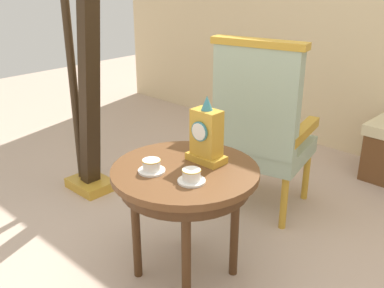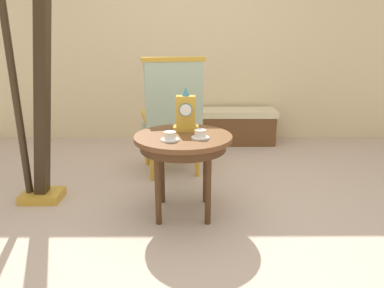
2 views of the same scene
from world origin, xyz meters
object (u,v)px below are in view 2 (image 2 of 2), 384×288
Objects in this scene: armchair at (172,116)px; harp at (35,111)px; mantel_clock at (186,113)px; teacup_left at (170,136)px; side_table at (183,145)px; window_bench at (236,126)px; teacup_right at (200,134)px.

harp is at bearing -150.74° from armchair.
mantel_clock is 1.17m from harp.
mantel_clock reaches higher than teacup_left.
mantel_clock is at bearing 81.59° from side_table.
window_bench is at bearing 70.18° from teacup_left.
teacup_left is (-0.09, -0.14, 0.10)m from side_table.
armchair is (-0.12, 0.80, 0.05)m from side_table.
teacup_right is (0.12, -0.08, 0.10)m from side_table.
harp is at bearing 175.40° from mantel_clock.
window_bench is (0.64, 1.90, -0.32)m from side_table.
teacup_left is 0.22m from teacup_right.
side_table is at bearing 57.09° from teacup_left.
side_table is at bearing -108.78° from window_bench.
side_table is 2.03m from window_bench.
side_table is 5.53× the size of teacup_left.
armchair is 1.19m from harp.
window_bench is (0.76, 1.10, -0.37)m from armchair.
side_table is 0.81m from armchair.
teacup_right is at bearing -34.64° from side_table.
mantel_clock is at bearing 115.76° from teacup_right.
teacup_left is 0.38× the size of mantel_clock.
window_bench is (0.52, 1.98, -0.42)m from teacup_right.
armchair is at bearing 101.62° from mantel_clock.
side_table is at bearing 145.36° from teacup_right.
teacup_right is 0.26m from mantel_clock.
armchair reaches higher than mantel_clock.
teacup_right is 0.11× the size of armchair.
teacup_left is at bearing -166.36° from teacup_right.
harp reaches higher than side_table.
teacup_right reaches higher than window_bench.
side_table is 0.25m from mantel_clock.
window_bench is at bearing 55.13° from armchair.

